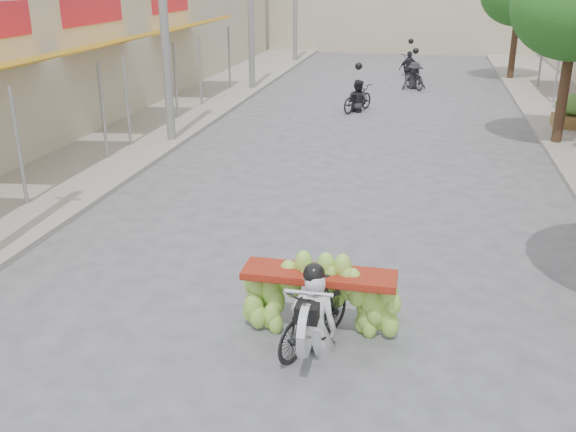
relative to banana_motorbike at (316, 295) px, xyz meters
The scene contains 6 objects.
sidewalk_left 14.67m from the banana_motorbike, 120.55° to the left, with size 4.00×60.00×0.12m, color gray.
produce_crate_far 14.79m from the banana_motorbike, 67.13° to the left, with size 1.20×0.88×1.16m.
banana_motorbike is the anchor object (origin of this frame).
bg_motorbike_a 15.26m from the banana_motorbike, 94.16° to the left, with size 1.25×1.74×1.95m.
bg_motorbike_b 20.33m from the banana_motorbike, 88.00° to the left, with size 1.21×1.67×1.95m.
bg_motorbike_c 24.26m from the banana_motorbike, 89.08° to the left, with size 1.13×1.80×1.95m.
Camera 1 is at (1.63, -4.97, 4.63)m, focal length 40.00 mm.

